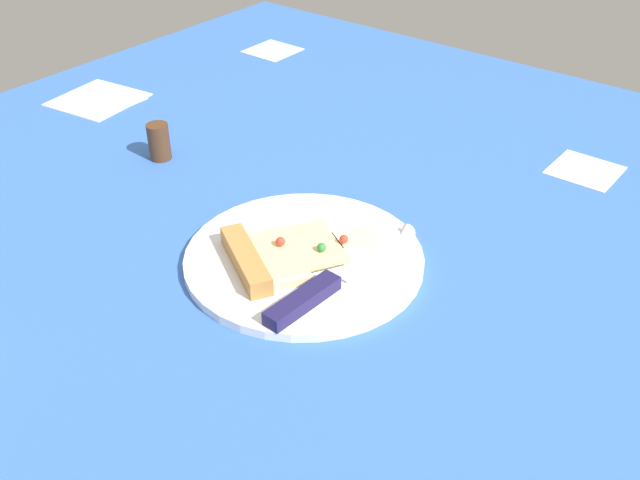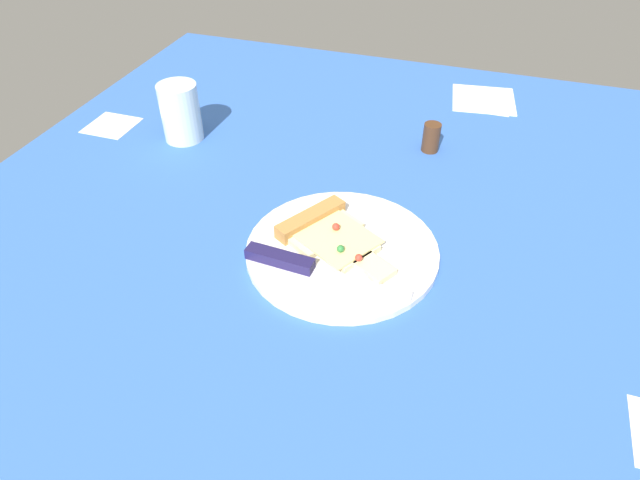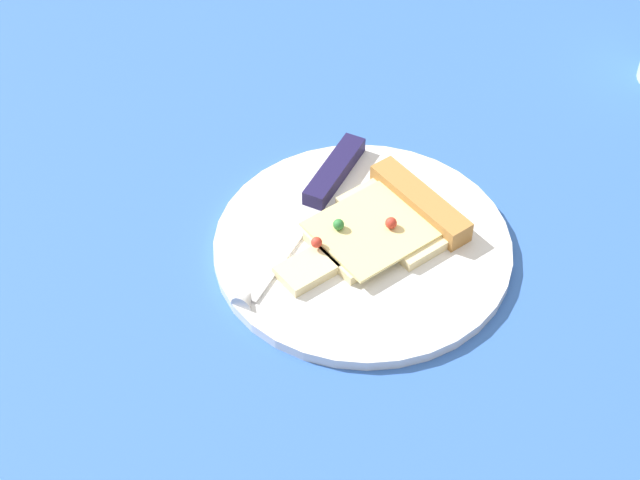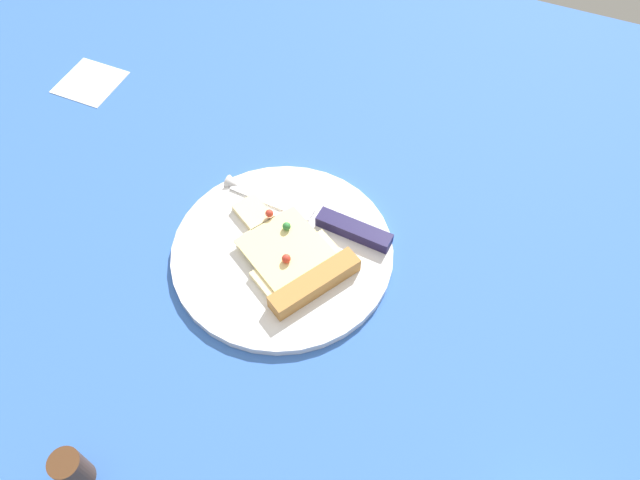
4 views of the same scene
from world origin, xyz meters
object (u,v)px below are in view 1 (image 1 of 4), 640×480
(knife, at_px, (331,282))
(napkin, at_px, (98,99))
(pizza_slice, at_px, (283,254))
(plate, at_px, (304,258))
(pepper_shaker, at_px, (159,142))

(knife, distance_m, napkin, 0.66)
(pizza_slice, xyz_separation_m, napkin, (0.17, 0.56, -0.02))
(plate, xyz_separation_m, pepper_shaker, (0.07, 0.33, 0.02))
(napkin, bearing_deg, pizza_slice, -106.82)
(plate, height_order, knife, knife)
(knife, bearing_deg, pizza_slice, 179.27)
(pepper_shaker, height_order, napkin, pepper_shaker)
(pizza_slice, bearing_deg, napkin, -166.64)
(pizza_slice, bearing_deg, pepper_shaker, -166.43)
(plate, height_order, napkin, plate)
(knife, xyz_separation_m, napkin, (0.17, 0.63, -0.02))
(knife, bearing_deg, pepper_shaker, 169.21)
(pizza_slice, height_order, knife, pizza_slice)
(knife, relative_size, pepper_shaker, 4.48)
(pizza_slice, bearing_deg, plate, 90.21)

